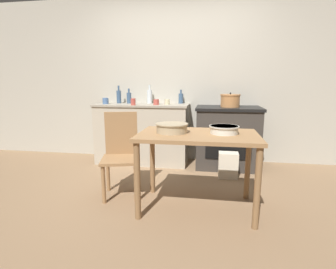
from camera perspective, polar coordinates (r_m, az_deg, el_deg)
The scene contains 18 objects.
ground_plane at distance 2.96m, azimuth -1.75°, elevation -13.39°, with size 14.00×14.00×0.00m, color #896B4C.
wall_back at distance 4.26m, azimuth 2.36°, elevation 11.73°, with size 8.00×0.07×2.55m.
counter_cabinet at distance 4.11m, azimuth -5.50°, elevation 0.28°, with size 1.42×0.60×0.91m.
stove at distance 3.96m, azimuth 12.79°, elevation -0.52°, with size 0.92×0.67×0.89m.
work_table at distance 2.52m, azimuth 6.50°, elevation -2.24°, with size 1.13×0.71×0.76m.
chair at distance 2.94m, azimuth -10.19°, elevation -3.81°, with size 0.49×0.49×0.91m.
flour_sack at distance 3.55m, azimuth 12.95°, elevation -6.52°, with size 0.25×0.18×0.34m, color beige.
stock_pot at distance 3.87m, azimuth 13.38°, elevation 7.21°, with size 0.28×0.28×0.21m.
mixing_bowl_large at distance 2.52m, azimuth 0.85°, elevation 1.52°, with size 0.31×0.31×0.09m.
mixing_bowl_small at distance 2.53m, azimuth 12.12°, elevation 1.14°, with size 0.28×0.28×0.08m.
bottle_far_left at distance 4.22m, azimuth -8.48°, elevation 7.94°, with size 0.07×0.07×0.23m.
bottle_left at distance 4.27m, azimuth -10.65°, elevation 8.15°, with size 0.07×0.07×0.28m.
bottle_mid_left at distance 4.18m, azimuth -4.03°, elevation 8.31°, with size 0.08×0.08×0.29m.
bottle_center_left at distance 4.15m, azimuth 2.82°, elevation 7.91°, with size 0.07×0.07×0.21m.
cup_center at distance 3.93m, azimuth -0.19°, elevation 7.12°, with size 0.08×0.08×0.08m, color beige.
cup_center_right at distance 3.89m, azimuth -2.59°, elevation 7.08°, with size 0.08×0.08×0.08m, color #B74C42.
cup_mid_right at distance 3.85m, azimuth -7.59°, elevation 7.08°, with size 0.07×0.07×0.10m, color #B74C42.
cup_right at distance 4.16m, azimuth -13.44°, elevation 7.13°, with size 0.09×0.09×0.09m, color #4C6B99.
Camera 1 is at (0.53, -2.64, 1.22)m, focal length 28.00 mm.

